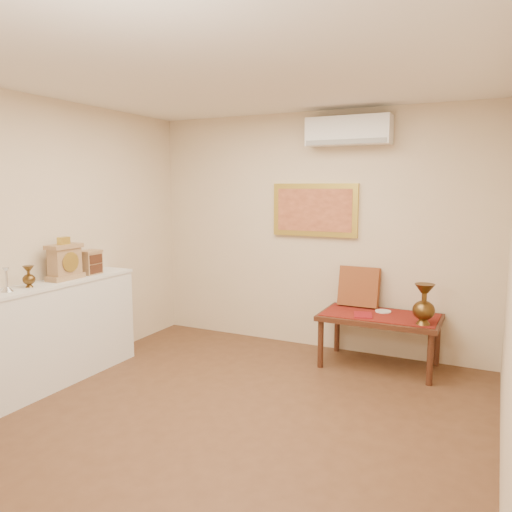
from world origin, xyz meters
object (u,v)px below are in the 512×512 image
Objects in this scene: mantel_clock at (65,261)px; wooden_chest at (90,262)px; brass_urn_tall at (424,300)px; display_ledge at (47,335)px; low_table at (380,321)px.

mantel_clock is 1.68× the size of wooden_chest.
brass_urn_tall is 0.24× the size of display_ledge.
wooden_chest is (0.01, 0.58, 0.61)m from display_ledge.
wooden_chest is 0.20× the size of low_table.
low_table is at bearing 157.02° from brass_urn_tall.
brass_urn_tall is 0.58m from low_table.
brass_urn_tall is 1.95× the size of wooden_chest.
low_table is (2.66, 1.63, -0.67)m from mantel_clock.
display_ledge is at bearing -91.11° from wooden_chest.
display_ledge is 0.71m from mantel_clock.
display_ledge reaches higher than low_table.
low_table is (2.66, 1.30, -0.62)m from wooden_chest.
wooden_chest reaches higher than display_ledge.
mantel_clock reaches higher than brass_urn_tall.
low_table is at bearing 35.10° from display_ledge.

